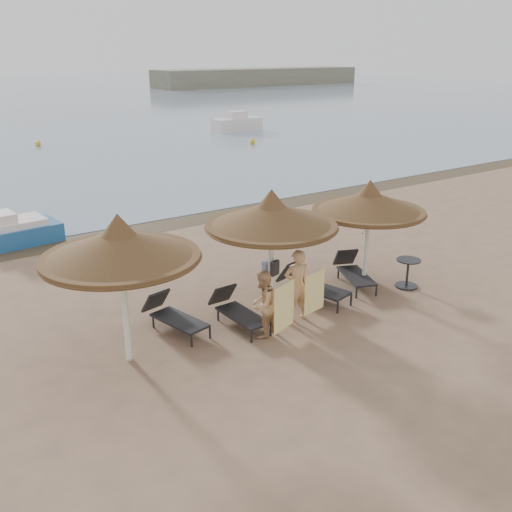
{
  "coord_description": "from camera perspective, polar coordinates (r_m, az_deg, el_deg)",
  "views": [
    {
      "loc": [
        -7.27,
        -9.47,
        6.18
      ],
      "look_at": [
        0.06,
        1.2,
        1.49
      ],
      "focal_mm": 40.0,
      "sensor_mm": 36.0,
      "label": 1
    }
  ],
  "objects": [
    {
      "name": "ground",
      "position": [
        13.45,
        2.71,
        -7.48
      ],
      "size": [
        160.0,
        160.0,
        0.0
      ],
      "primitive_type": "plane",
      "color": "#8E6A4F",
      "rests_on": "ground"
    },
    {
      "name": "wet_sand_strip",
      "position": [
        21.14,
        -12.85,
        2.43
      ],
      "size": [
        200.0,
        1.6,
        0.01
      ],
      "primitive_type": "cube",
      "color": "#4B3D2A",
      "rests_on": "ground"
    },
    {
      "name": "palapa_left",
      "position": [
        11.55,
        -13.48,
        1.03
      ],
      "size": [
        3.23,
        3.23,
        3.21
      ],
      "rotation": [
        0.0,
        0.0,
        -0.28
      ],
      "color": "white",
      "rests_on": "ground"
    },
    {
      "name": "palapa_center",
      "position": [
        13.42,
        1.55,
        4.05
      ],
      "size": [
        3.18,
        3.18,
        3.16
      ],
      "rotation": [
        0.0,
        0.0,
        -0.04
      ],
      "color": "white",
      "rests_on": "ground"
    },
    {
      "name": "palapa_right",
      "position": [
        15.38,
        11.24,
        5.27
      ],
      "size": [
        3.03,
        3.03,
        3.0
      ],
      "rotation": [
        0.0,
        0.0,
        0.29
      ],
      "color": "white",
      "rests_on": "ground"
    },
    {
      "name": "lounger_far_left",
      "position": [
        13.5,
        -8.36,
        -5.81
      ],
      "size": [
        0.98,
        1.91,
        0.82
      ],
      "rotation": [
        0.0,
        0.0,
        0.22
      ],
      "color": "#25252A",
      "rests_on": "ground"
    },
    {
      "name": "lounger_near_left",
      "position": [
        13.62,
        -1.97,
        -5.36
      ],
      "size": [
        0.66,
        1.84,
        0.82
      ],
      "rotation": [
        0.0,
        0.0,
        0.03
      ],
      "color": "#25252A",
      "rests_on": "ground"
    },
    {
      "name": "lounger_near_right",
      "position": [
        15.05,
        5.41,
        -2.74
      ],
      "size": [
        1.13,
        2.13,
        0.91
      ],
      "rotation": [
        0.0,
        0.0,
        0.24
      ],
      "color": "#25252A",
      "rests_on": "ground"
    },
    {
      "name": "lounger_far_right",
      "position": [
        16.16,
        9.67,
        -1.44
      ],
      "size": [
        1.27,
        1.95,
        0.83
      ],
      "rotation": [
        0.0,
        0.0,
        -0.39
      ],
      "color": "#25252A",
      "rests_on": "ground"
    },
    {
      "name": "side_table",
      "position": [
        16.22,
        14.9,
        -1.75
      ],
      "size": [
        0.66,
        0.66,
        0.8
      ],
      "rotation": [
        0.0,
        0.0,
        0.33
      ],
      "color": "#25252A",
      "rests_on": "ground"
    },
    {
      "name": "person_left",
      "position": [
        12.83,
        0.66,
        -4.33
      ],
      "size": [
        1.0,
        0.87,
        1.83
      ],
      "primitive_type": "imported",
      "rotation": [
        0.0,
        0.0,
        3.62
      ],
      "color": "tan",
      "rests_on": "ground"
    },
    {
      "name": "person_right",
      "position": [
        13.61,
        4.12,
        -2.36
      ],
      "size": [
        1.09,
        0.87,
        2.07
      ],
      "primitive_type": "imported",
      "rotation": [
        0.0,
        0.0,
        2.84
      ],
      "color": "tan",
      "rests_on": "ground"
    },
    {
      "name": "towel_left",
      "position": [
        12.82,
        2.84,
        -5.11
      ],
      "size": [
        0.75,
        0.28,
        1.1
      ],
      "rotation": [
        0.0,
        0.0,
        0.33
      ],
      "color": "yellow",
      "rests_on": "ground"
    },
    {
      "name": "towel_right",
      "position": [
        13.77,
        5.88,
        -3.62
      ],
      "size": [
        0.72,
        0.16,
        1.03
      ],
      "rotation": [
        0.0,
        0.0,
        0.19
      ],
      "color": "yellow",
      "rests_on": "ground"
    },
    {
      "name": "bag_patterned",
      "position": [
        13.98,
        1.06,
        -1.12
      ],
      "size": [
        0.29,
        0.17,
        0.35
      ],
      "rotation": [
        0.0,
        0.0,
        0.28
      ],
      "color": "silver",
      "rests_on": "ground"
    },
    {
      "name": "bag_dark",
      "position": [
        13.7,
        1.89,
        -1.21
      ],
      "size": [
        0.27,
        0.15,
        0.37
      ],
      "rotation": [
        0.0,
        0.0,
        0.27
      ],
      "color": "black",
      "rests_on": "ground"
    },
    {
      "name": "pedal_boat",
      "position": [
        20.84,
        -22.58,
        2.33
      ],
      "size": [
        2.61,
        1.71,
        1.15
      ],
      "rotation": [
        0.0,
        0.0,
        0.1
      ],
      "color": "#1F5794",
      "rests_on": "ground"
    },
    {
      "name": "buoy_mid",
      "position": [
        42.15,
        -20.96,
        10.48
      ],
      "size": [
        0.39,
        0.39,
        0.39
      ],
      "primitive_type": "sphere",
      "color": "gold",
      "rests_on": "ground"
    },
    {
      "name": "buoy_right",
      "position": [
        40.19,
        -0.36,
        11.38
      ],
      "size": [
        0.41,
        0.41,
        0.41
      ],
      "primitive_type": "sphere",
      "color": "gold",
      "rests_on": "ground"
    }
  ]
}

